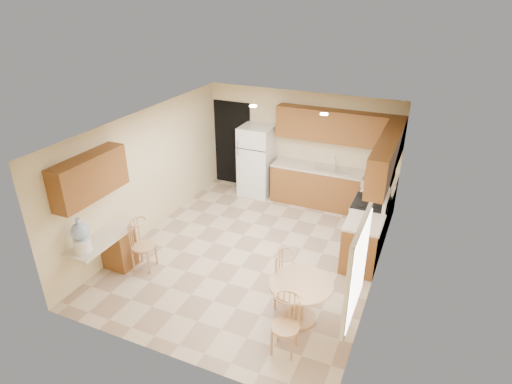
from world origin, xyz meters
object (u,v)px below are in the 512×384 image
at_px(refrigerator, 257,161).
at_px(stove, 368,223).
at_px(chair_desk, 139,243).
at_px(dining_table, 300,296).
at_px(water_crock, 81,237).
at_px(chair_table_b, 283,324).
at_px(chair_table_a, 286,278).

relative_size(refrigerator, stove, 1.54).
bearing_deg(refrigerator, chair_desk, -99.24).
xyz_separation_m(dining_table, water_crock, (-3.40, -0.71, 0.58)).
xyz_separation_m(stove, dining_table, (-0.52, -2.55, -0.02)).
xyz_separation_m(refrigerator, water_crock, (-1.05, -4.48, 0.20)).
relative_size(chair_table_b, water_crock, 1.52).
bearing_deg(chair_table_a, chair_table_b, 15.53).
bearing_deg(stove, chair_table_b, -99.08).
bearing_deg(water_crock, dining_table, 11.73).
bearing_deg(chair_table_b, stove, -101.94).
bearing_deg(dining_table, chair_desk, 178.45).
relative_size(refrigerator, chair_table_a, 1.77).
height_order(dining_table, chair_table_a, chair_table_a).
xyz_separation_m(chair_table_a, chair_table_b, (0.29, -0.89, -0.04)).
bearing_deg(water_crock, refrigerator, 76.80).
bearing_deg(chair_desk, dining_table, 78.20).
bearing_deg(chair_table_b, chair_desk, -18.30).
bearing_deg(chair_desk, water_crock, -40.03).
xyz_separation_m(chair_table_b, chair_desk, (-2.95, 0.81, 0.03)).
bearing_deg(chair_table_b, refrigerator, -65.30).
relative_size(dining_table, chair_desk, 1.00).
xyz_separation_m(dining_table, chair_table_b, (0.00, -0.73, 0.09)).
bearing_deg(stove, water_crock, -140.33).
relative_size(dining_table, water_crock, 1.59).
height_order(stove, chair_desk, stove).
distance_m(refrigerator, chair_desk, 3.75).
xyz_separation_m(refrigerator, chair_table_b, (2.35, -4.50, -0.30)).
height_order(refrigerator, chair_table_a, refrigerator).
bearing_deg(chair_table_b, dining_table, -92.86).
height_order(refrigerator, chair_desk, refrigerator).
height_order(dining_table, chair_desk, chair_desk).
height_order(chair_desk, water_crock, water_crock).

